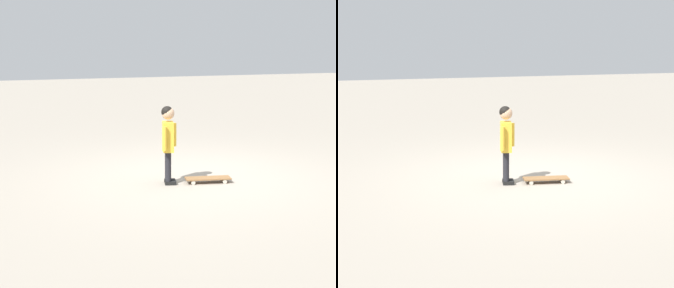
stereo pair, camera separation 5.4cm
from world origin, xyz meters
The scene contains 3 objects.
ground_plane centered at (0.00, 0.00, 0.00)m, with size 50.00×50.00×0.00m, color #9E9384.
child_person centered at (0.52, 0.17, 0.66)m, with size 0.31×0.30×1.06m.
skateboard centered at (0.00, 0.34, 0.06)m, with size 0.65×0.36×0.07m.
Camera 1 is at (3.23, 6.19, 1.79)m, focal length 53.70 mm.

